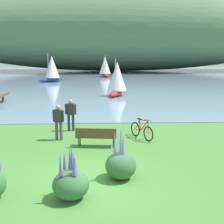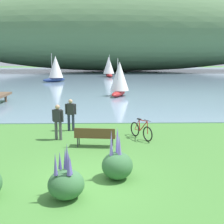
# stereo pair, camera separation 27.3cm
# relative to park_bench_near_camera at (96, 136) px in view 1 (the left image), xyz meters

# --- Properties ---
(ground_plane) EXTENTS (200.00, 200.00, 0.00)m
(ground_plane) POSITION_rel_park_bench_near_camera_xyz_m (-0.10, -3.52, -0.52)
(ground_plane) COLOR #478438
(bay_water) EXTENTS (180.00, 80.00, 0.04)m
(bay_water) POSITION_rel_park_bench_near_camera_xyz_m (-0.10, 44.39, -0.50)
(bay_water) COLOR #7A99B2
(bay_water) RESTS_ON ground
(distant_hillside) EXTENTS (94.99, 28.00, 19.18)m
(distant_hillside) POSITION_rel_park_bench_near_camera_xyz_m (4.16, 62.69, 9.11)
(distant_hillside) COLOR #4C7047
(distant_hillside) RESTS_ON bay_water
(park_bench_near_camera) EXTENTS (1.84, 0.67, 0.88)m
(park_bench_near_camera) POSITION_rel_park_bench_near_camera_xyz_m (0.00, 0.00, 0.00)
(park_bench_near_camera) COLOR brown
(park_bench_near_camera) RESTS_ON ground
(bicycle_leaning_near_bench) EXTENTS (0.91, 1.58, 1.01)m
(bicycle_leaning_near_bench) POSITION_rel_park_bench_near_camera_xyz_m (2.20, 1.22, -0.12)
(bicycle_leaning_near_bench) COLOR black
(bicycle_leaning_near_bench) RESTS_ON ground
(person_at_shoreline) EXTENTS (0.61, 0.26, 1.71)m
(person_at_shoreline) POSITION_rel_park_bench_near_camera_xyz_m (-1.39, 2.83, 0.46)
(person_at_shoreline) COLOR #282D47
(person_at_shoreline) RESTS_ON ground
(person_on_the_grass) EXTENTS (0.57, 0.35, 1.71)m
(person_on_the_grass) POSITION_rel_park_bench_near_camera_xyz_m (-1.80, 1.16, 0.46)
(person_on_the_grass) COLOR #4C4C51
(person_on_the_grass) RESTS_ON ground
(echium_bush_closest_to_camera) EXTENTS (1.02, 1.02, 1.75)m
(echium_bush_closest_to_camera) POSITION_rel_park_bench_near_camera_xyz_m (0.85, -3.35, -0.03)
(echium_bush_closest_to_camera) COLOR #386B3D
(echium_bush_closest_to_camera) RESTS_ON ground
(echium_bush_mid_cluster) EXTENTS (1.04, 1.04, 1.61)m
(echium_bush_mid_cluster) POSITION_rel_park_bench_near_camera_xyz_m (-0.64, -4.63, -0.06)
(echium_bush_mid_cluster) COLOR #386B3D
(echium_bush_mid_cluster) RESTS_ON ground
(sailboat_nearest_to_shore) EXTENTS (3.55, 3.18, 4.27)m
(sailboat_nearest_to_shore) POSITION_rel_park_bench_near_camera_xyz_m (-7.12, 31.66, 1.53)
(sailboat_nearest_to_shore) COLOR navy
(sailboat_nearest_to_shore) RESTS_ON bay_water
(sailboat_mid_bay) EXTENTS (2.46, 3.62, 4.10)m
(sailboat_mid_bay) POSITION_rel_park_bench_near_camera_xyz_m (1.06, 41.68, 1.45)
(sailboat_mid_bay) COLOR #B22323
(sailboat_mid_bay) RESTS_ON bay_water
(sailboat_toward_hillside) EXTENTS (2.41, 3.23, 3.67)m
(sailboat_toward_hillside) POSITION_rel_park_bench_near_camera_xyz_m (1.83, 15.99, 1.25)
(sailboat_toward_hillside) COLOR #B22323
(sailboat_toward_hillside) RESTS_ON bay_water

